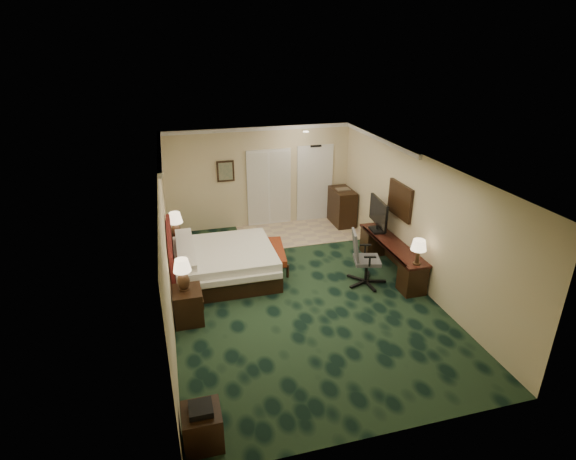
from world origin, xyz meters
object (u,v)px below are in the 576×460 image
object	(u,v)px
lamp_far	(176,226)
bed_bench	(274,258)
nightstand_far	(179,249)
nightstand_near	(188,305)
tv	(378,215)
bed	(225,263)
desk	(391,257)
desk_chair	(367,258)
side_table	(202,427)
minibar	(342,207)
lamp_near	(183,275)

from	to	relation	value
lamp_far	bed_bench	world-z (taller)	lamp_far
nightstand_far	nightstand_near	bearing A→B (deg)	-89.08
nightstand_near	tv	xyz separation A→B (m)	(4.41, 1.47, 0.75)
bed	desk	world-z (taller)	desk
bed	desk_chair	bearing A→B (deg)	-20.10
side_table	nightstand_far	bearing A→B (deg)	90.44
desk	minibar	world-z (taller)	minibar
bed	nightstand_far	xyz separation A→B (m)	(-0.91, 1.14, -0.06)
tv	desk_chair	distance (m)	1.36
bed_bench	desk	size ratio (longest dim) A/B	0.56
lamp_near	desk_chair	xyz separation A→B (m)	(3.73, 0.38, -0.35)
nightstand_far	bed	bearing A→B (deg)	-51.36
lamp_far	bed	bearing A→B (deg)	-50.17
nightstand_near	desk_chair	bearing A→B (deg)	6.39
side_table	desk_chair	xyz separation A→B (m)	(3.70, 3.23, 0.33)
side_table	tv	bearing A→B (deg)	44.14
lamp_near	bed_bench	world-z (taller)	lamp_near
nightstand_far	lamp_near	xyz separation A→B (m)	(0.01, -2.55, 0.67)
nightstand_near	lamp_near	bearing A→B (deg)	132.32
side_table	desk	distance (m)	5.72
side_table	bed_bench	bearing A→B (deg)	65.94
lamp_far	side_table	bearing A→B (deg)	-89.25
nightstand_near	minibar	distance (m)	5.73
side_table	desk_chair	distance (m)	4.92
bed	lamp_near	size ratio (longest dim) A/B	3.45
minibar	desk_chair	bearing A→B (deg)	-102.50
lamp_near	minibar	xyz separation A→B (m)	(4.45, 3.61, -0.45)
bed_bench	side_table	size ratio (longest dim) A/B	2.48
bed	minibar	bearing A→B (deg)	31.81
nightstand_far	side_table	distance (m)	5.40
lamp_near	bed_bench	size ratio (longest dim) A/B	0.46
lamp_far	lamp_near	bearing A→B (deg)	-89.19
nightstand_far	lamp_far	xyz separation A→B (m)	(-0.03, -0.01, 0.59)
lamp_near	bed_bench	bearing A→B (deg)	38.50
bed	desk_chair	distance (m)	3.02
bed	lamp_near	xyz separation A→B (m)	(-0.90, -1.41, 0.61)
desk	tv	xyz separation A→B (m)	(-0.04, 0.69, 0.73)
desk_chair	lamp_near	bearing A→B (deg)	-159.30
nightstand_near	desk	bearing A→B (deg)	9.91
nightstand_near	bed_bench	world-z (taller)	nightstand_near
nightstand_far	tv	size ratio (longest dim) A/B	0.54
nightstand_near	desk_chair	xyz separation A→B (m)	(3.70, 0.41, 0.28)
nightstand_near	desk	xyz separation A→B (m)	(4.45, 0.78, 0.02)
bed_bench	minibar	bearing A→B (deg)	47.25
bed_bench	side_table	bearing A→B (deg)	-106.33
bed	side_table	size ratio (longest dim) A/B	3.94
nightstand_far	lamp_far	world-z (taller)	lamp_far
nightstand_near	lamp_far	size ratio (longest dim) A/B	1.00
desk_chair	nightstand_near	bearing A→B (deg)	-158.66
lamp_far	desk_chair	bearing A→B (deg)	-29.85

